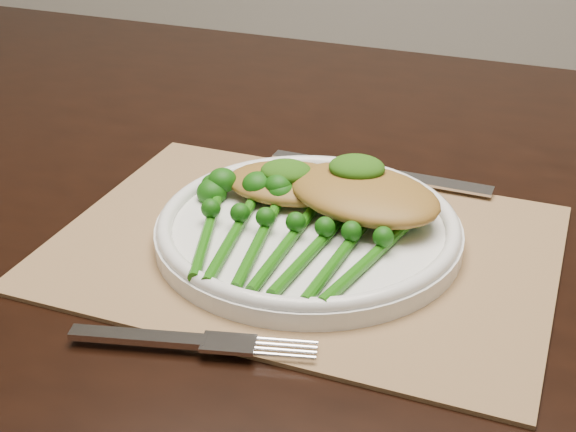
% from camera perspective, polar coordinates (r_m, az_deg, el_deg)
% --- Properties ---
extents(placemat, '(0.47, 0.38, 0.00)m').
position_cam_1_polar(placemat, '(0.69, 1.12, -2.20)').
color(placemat, olive).
rests_on(placemat, dining_table).
extents(dinner_plate, '(0.26, 0.26, 0.02)m').
position_cam_1_polar(dinner_plate, '(0.69, 1.46, -0.84)').
color(dinner_plate, white).
rests_on(dinner_plate, placemat).
extents(knife, '(0.23, 0.06, 0.01)m').
position_cam_1_polar(knife, '(0.82, 4.99, 3.31)').
color(knife, silver).
rests_on(knife, placemat).
extents(fork, '(0.18, 0.03, 0.01)m').
position_cam_1_polar(fork, '(0.57, -5.69, -8.94)').
color(fork, silver).
rests_on(fork, placemat).
extents(chicken_fillet_left, '(0.12, 0.09, 0.02)m').
position_cam_1_polar(chicken_fillet_left, '(0.73, 0.23, 2.36)').
color(chicken_fillet_left, olive).
rests_on(chicken_fillet_left, dinner_plate).
extents(chicken_fillet_right, '(0.17, 0.15, 0.03)m').
position_cam_1_polar(chicken_fillet_right, '(0.70, 5.40, 1.58)').
color(chicken_fillet_right, olive).
rests_on(chicken_fillet_right, dinner_plate).
extents(pesto_dollop_left, '(0.05, 0.04, 0.02)m').
position_cam_1_polar(pesto_dollop_left, '(0.72, -0.13, 3.20)').
color(pesto_dollop_left, '#184409').
rests_on(pesto_dollop_left, chicken_fillet_left).
extents(pesto_dollop_right, '(0.05, 0.04, 0.02)m').
position_cam_1_polar(pesto_dollop_right, '(0.71, 4.92, 3.46)').
color(pesto_dollop_right, '#184409').
rests_on(pesto_dollop_right, chicken_fillet_right).
extents(broccolini_bundle, '(0.18, 0.20, 0.04)m').
position_cam_1_polar(broccolini_bundle, '(0.65, -0.13, -2.04)').
color(broccolini_bundle, '#19590B').
rests_on(broccolini_bundle, dinner_plate).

